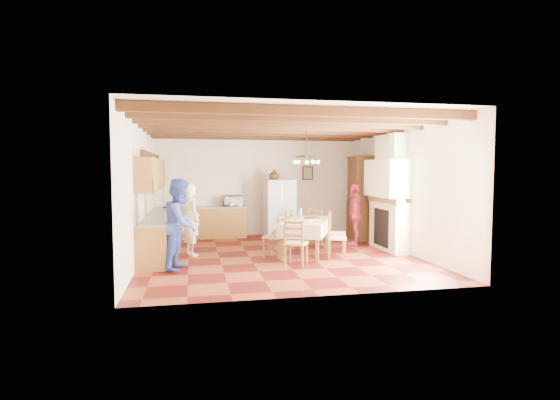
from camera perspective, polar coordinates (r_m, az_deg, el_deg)
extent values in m
cube|color=#490F0B|center=(10.02, -0.22, -7.33)|extent=(6.00, 6.50, 0.02)
cube|color=white|center=(9.88, -0.23, 10.10)|extent=(6.00, 6.50, 0.02)
cube|color=beige|center=(13.05, -3.00, 1.98)|extent=(6.00, 0.02, 3.00)
cube|color=beige|center=(6.68, 5.20, 0.03)|extent=(6.00, 0.02, 3.00)
cube|color=beige|center=(9.72, -17.92, 1.09)|extent=(0.02, 6.50, 3.00)
cube|color=beige|center=(10.83, 15.60, 1.42)|extent=(0.02, 6.50, 3.00)
cube|color=brown|center=(10.83, -15.53, -4.26)|extent=(0.60, 4.30, 0.86)
cube|color=brown|center=(12.69, -9.72, -2.97)|extent=(2.30, 0.60, 0.86)
cube|color=slate|center=(10.78, -15.58, -1.89)|extent=(0.62, 4.30, 0.04)
cube|color=slate|center=(12.64, -9.75, -0.95)|extent=(2.34, 0.62, 0.04)
cube|color=silver|center=(10.77, -17.12, -0.22)|extent=(0.03, 4.30, 0.60)
cube|color=silver|center=(12.91, -9.80, 0.57)|extent=(2.30, 0.03, 0.60)
cube|color=brown|center=(10.73, -16.34, 3.26)|extent=(0.35, 4.20, 0.70)
cube|color=black|center=(13.33, 3.63, 3.53)|extent=(0.34, 0.03, 0.42)
cube|color=silver|center=(12.58, -0.09, -1.14)|extent=(0.88, 0.74, 1.66)
cube|color=beige|center=(10.05, 3.40, -2.75)|extent=(1.61, 2.06, 0.05)
cube|color=brown|center=(9.38, 0.25, -5.69)|extent=(0.09, 0.09, 0.76)
cube|color=brown|center=(9.25, 4.87, -5.85)|extent=(0.09, 0.09, 0.76)
cube|color=brown|center=(10.97, 2.15, -4.28)|extent=(0.09, 0.09, 0.76)
cube|color=brown|center=(10.85, 6.10, -4.39)|extent=(0.09, 0.09, 0.76)
torus|color=black|center=(9.98, 3.44, 5.66)|extent=(0.47, 0.47, 0.03)
imported|color=white|center=(10.12, -11.54, -2.52)|extent=(0.60, 0.71, 1.65)
imported|color=#3346A4|center=(8.79, -12.82, -3.07)|extent=(0.92, 1.04, 1.79)
imported|color=#A52937|center=(11.38, 9.75, -1.87)|extent=(0.75, 1.02, 1.61)
imported|color=silver|center=(12.68, -6.16, -0.13)|extent=(0.59, 0.43, 0.30)
imported|color=#3B2011|center=(12.50, -0.76, 3.37)|extent=(0.38, 0.38, 0.31)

